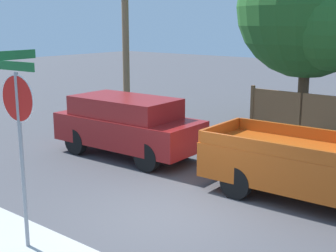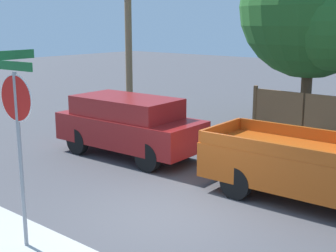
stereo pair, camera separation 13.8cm
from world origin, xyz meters
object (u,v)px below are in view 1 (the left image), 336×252
Objects in this scene: orange_pickup at (333,167)px; stop_sign at (19,116)px; red_suv at (127,124)px; oak_tree at (313,10)px.

stop_sign reaches higher than orange_pickup.
red_suv is 6.16m from orange_pickup.
red_suv is at bearing 112.06° from stop_sign.
red_suv is 6.10m from stop_sign.
oak_tree is 2.03× the size of stop_sign.
stop_sign is (0.00, -12.20, -1.97)m from oak_tree.
orange_pickup is 6.55m from stop_sign.
stop_sign reaches higher than red_suv.
oak_tree is 12.36m from stop_sign.
orange_pickup is at bearing -2.05° from red_suv.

